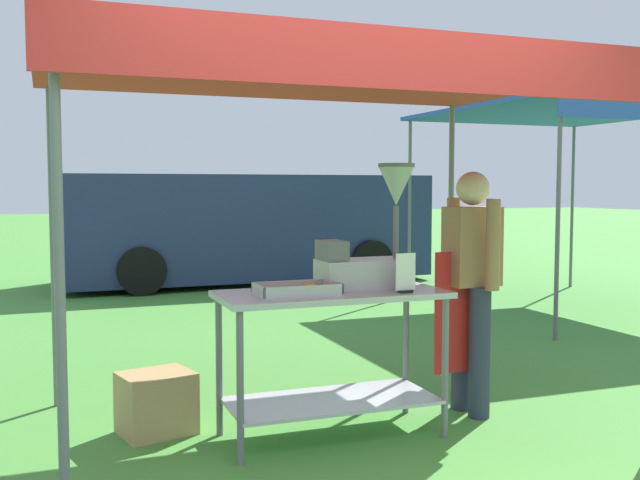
# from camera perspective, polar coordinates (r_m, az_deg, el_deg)

# --- Properties ---
(ground_plane) EXTENTS (70.00, 70.00, 0.00)m
(ground_plane) POSITION_cam_1_polar(r_m,az_deg,el_deg) (9.07, -11.54, -5.52)
(ground_plane) COLOR #478E38
(stall_canopy) EXTENTS (3.30, 2.40, 2.23)m
(stall_canopy) POSITION_cam_1_polar(r_m,az_deg,el_deg) (4.50, 0.47, 12.36)
(stall_canopy) COLOR slate
(stall_canopy) RESTS_ON ground
(donut_cart) EXTENTS (1.36, 0.61, 0.89)m
(donut_cart) POSITION_cam_1_polar(r_m,az_deg,el_deg) (4.45, 0.91, -7.20)
(donut_cart) COLOR #B7B7BC
(donut_cart) RESTS_ON ground
(donut_tray) EXTENTS (0.48, 0.26, 0.07)m
(donut_tray) POSITION_cam_1_polar(r_m,az_deg,el_deg) (4.25, -1.68, -3.99)
(donut_tray) COLOR #B7B7BC
(donut_tray) RESTS_ON donut_cart
(donut_fryer) EXTENTS (0.61, 0.28, 0.77)m
(donut_fryer) POSITION_cam_1_polar(r_m,az_deg,el_deg) (4.54, 3.93, -0.50)
(donut_fryer) COLOR #B7B7BC
(donut_fryer) RESTS_ON donut_cart
(menu_sign) EXTENTS (0.13, 0.05, 0.23)m
(menu_sign) POSITION_cam_1_polar(r_m,az_deg,el_deg) (4.37, 6.64, -2.79)
(menu_sign) COLOR black
(menu_sign) RESTS_ON donut_cart
(vendor) EXTENTS (0.46, 0.53, 1.61)m
(vendor) POSITION_cam_1_polar(r_m,az_deg,el_deg) (4.96, 11.60, -2.97)
(vendor) COLOR #2D3347
(vendor) RESTS_ON ground
(supply_crate) EXTENTS (0.49, 0.43, 0.38)m
(supply_crate) POSITION_cam_1_polar(r_m,az_deg,el_deg) (4.72, -12.56, -12.23)
(supply_crate) COLOR tan
(supply_crate) RESTS_ON ground
(van_navy) EXTENTS (5.70, 2.16, 1.69)m
(van_navy) POSITION_cam_1_polar(r_m,az_deg,el_deg) (11.76, -5.74, 1.05)
(van_navy) COLOR navy
(van_navy) RESTS_ON ground
(neighbour_tent) EXTENTS (2.94, 3.32, 2.46)m
(neighbour_tent) POSITION_cam_1_polar(r_m,az_deg,el_deg) (9.61, 18.93, 9.15)
(neighbour_tent) COLOR slate
(neighbour_tent) RESTS_ON ground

